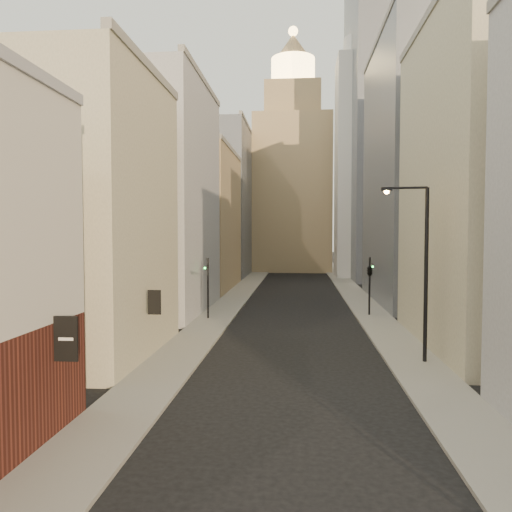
{
  "coord_description": "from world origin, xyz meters",
  "views": [
    {
      "loc": [
        0.32,
        -1.58,
        7.09
      ],
      "look_at": [
        -1.87,
        23.53,
        5.89
      ],
      "focal_mm": 35.0,
      "sensor_mm": 36.0,
      "label": 1
    }
  ],
  "objects": [
    {
      "name": "sidewalk_left",
      "position": [
        -6.5,
        55.0,
        0.07
      ],
      "size": [
        3.0,
        140.0,
        0.15
      ],
      "primitive_type": "cube",
      "color": "gray",
      "rests_on": "ground"
    },
    {
      "name": "sidewalk_right",
      "position": [
        6.5,
        55.0,
        0.07
      ],
      "size": [
        3.0,
        140.0,
        0.15
      ],
      "primitive_type": "cube",
      "color": "gray",
      "rests_on": "ground"
    },
    {
      "name": "left_bldg_beige",
      "position": [
        -12.0,
        26.0,
        8.0
      ],
      "size": [
        8.0,
        12.0,
        16.0
      ],
      "primitive_type": "cube",
      "color": "#9C957B",
      "rests_on": "ground"
    },
    {
      "name": "left_bldg_grey",
      "position": [
        -12.0,
        42.0,
        10.0
      ],
      "size": [
        8.0,
        16.0,
        20.0
      ],
      "primitive_type": "cube",
      "color": "gray",
      "rests_on": "ground"
    },
    {
      "name": "left_bldg_tan",
      "position": [
        -12.0,
        60.0,
        8.5
      ],
      "size": [
        8.0,
        18.0,
        17.0
      ],
      "primitive_type": "cube",
      "color": "tan",
      "rests_on": "ground"
    },
    {
      "name": "left_bldg_wingrid",
      "position": [
        -12.0,
        80.0,
        12.0
      ],
      "size": [
        8.0,
        20.0,
        24.0
      ],
      "primitive_type": "cube",
      "color": "gray",
      "rests_on": "ground"
    },
    {
      "name": "right_bldg_beige",
      "position": [
        12.0,
        30.0,
        10.0
      ],
      "size": [
        8.0,
        16.0,
        20.0
      ],
      "primitive_type": "cube",
      "color": "#9C957B",
      "rests_on": "ground"
    },
    {
      "name": "right_bldg_wingrid",
      "position": [
        12.0,
        50.0,
        13.0
      ],
      "size": [
        8.0,
        20.0,
        26.0
      ],
      "primitive_type": "cube",
      "color": "gray",
      "rests_on": "ground"
    },
    {
      "name": "highrise",
      "position": [
        18.0,
        78.0,
        25.66
      ],
      "size": [
        21.0,
        23.0,
        51.2
      ],
      "color": "gray",
      "rests_on": "ground"
    },
    {
      "name": "clock_tower",
      "position": [
        -1.0,
        92.0,
        17.63
      ],
      "size": [
        14.0,
        14.0,
        44.9
      ],
      "color": "tan",
      "rests_on": "ground"
    },
    {
      "name": "white_tower",
      "position": [
        10.0,
        78.0,
        18.61
      ],
      "size": [
        8.0,
        8.0,
        41.5
      ],
      "color": "silver",
      "rests_on": "ground"
    },
    {
      "name": "streetlamp_mid",
      "position": [
        6.81,
        25.63,
        5.44
      ],
      "size": [
        2.5,
        0.38,
        9.52
      ],
      "rotation": [
        0.0,
        0.0,
        -0.07
      ],
      "color": "black",
      "rests_on": "ground"
    },
    {
      "name": "traffic_light_left",
      "position": [
        -7.05,
        38.06,
        3.4
      ],
      "size": [
        0.53,
        0.4,
        5.0
      ],
      "rotation": [
        0.0,
        0.0,
        3.02
      ],
      "color": "black",
      "rests_on": "ground"
    },
    {
      "name": "traffic_light_right",
      "position": [
        6.21,
        40.82,
        3.94
      ],
      "size": [
        0.75,
        0.75,
        5.0
      ],
      "rotation": [
        0.0,
        0.0,
        3.26
      ],
      "color": "black",
      "rests_on": "ground"
    }
  ]
}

